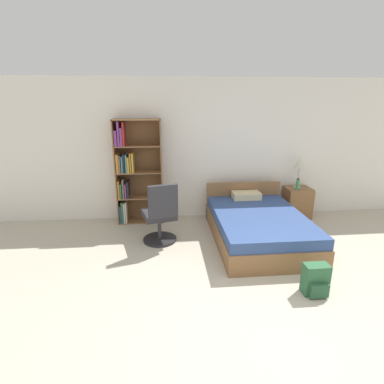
# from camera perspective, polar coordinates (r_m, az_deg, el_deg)

# --- Properties ---
(ground_plane) EXTENTS (14.00, 14.00, 0.00)m
(ground_plane) POSITION_cam_1_polar(r_m,az_deg,el_deg) (3.37, 15.41, -24.10)
(ground_plane) COLOR #BCB29E
(wall_back) EXTENTS (9.00, 0.06, 2.60)m
(wall_back) POSITION_cam_1_polar(r_m,az_deg,el_deg) (5.75, 5.19, 8.00)
(wall_back) COLOR white
(wall_back) RESTS_ON ground_plane
(bookshelf) EXTENTS (0.83, 0.34, 1.89)m
(bookshelf) POSITION_cam_1_polar(r_m,az_deg,el_deg) (5.53, -11.19, 3.72)
(bookshelf) COLOR brown
(bookshelf) RESTS_ON ground_plane
(bed) EXTENTS (1.39, 2.06, 0.72)m
(bed) POSITION_cam_1_polar(r_m,az_deg,el_deg) (5.02, 12.28, -6.19)
(bed) COLOR brown
(bed) RESTS_ON ground_plane
(office_chair) EXTENTS (0.59, 0.66, 1.01)m
(office_chair) POSITION_cam_1_polar(r_m,az_deg,el_deg) (4.72, -6.02, -4.63)
(office_chair) COLOR #232326
(office_chair) RESTS_ON ground_plane
(nightstand) EXTENTS (0.47, 0.44, 0.59)m
(nightstand) POSITION_cam_1_polar(r_m,az_deg,el_deg) (6.18, 19.39, -1.88)
(nightstand) COLOR brown
(nightstand) RESTS_ON ground_plane
(table_lamp) EXTENTS (0.21, 0.21, 0.58)m
(table_lamp) POSITION_cam_1_polar(r_m,az_deg,el_deg) (6.01, 19.80, 5.00)
(table_lamp) COLOR #B2B2B7
(table_lamp) RESTS_ON nightstand
(water_bottle) EXTENTS (0.06, 0.06, 0.22)m
(water_bottle) POSITION_cam_1_polar(r_m,az_deg,el_deg) (5.95, 19.48, 1.40)
(water_bottle) COLOR #3F8C4C
(water_bottle) RESTS_ON nightstand
(backpack_green) EXTENTS (0.29, 0.22, 0.37)m
(backpack_green) POSITION_cam_1_polar(r_m,az_deg,el_deg) (3.92, 22.50, -15.26)
(backpack_green) COLOR #2D603D
(backpack_green) RESTS_ON ground_plane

